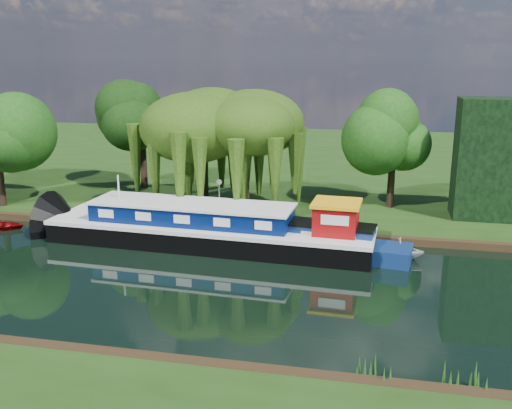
% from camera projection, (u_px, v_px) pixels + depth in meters
% --- Properties ---
extents(ground, '(120.00, 120.00, 0.00)m').
position_uv_depth(ground, '(157.00, 278.00, 29.37)').
color(ground, black).
extents(far_bank, '(120.00, 52.00, 0.45)m').
position_uv_depth(far_bank, '(273.00, 160.00, 61.51)').
color(far_bank, '#1A340E').
rests_on(far_bank, ground).
extents(dutch_barge, '(19.90, 5.47, 4.16)m').
position_uv_depth(dutch_barge, '(212.00, 228.00, 34.27)').
color(dutch_barge, black).
rests_on(dutch_barge, ground).
extents(narrowboat, '(13.95, 4.16, 2.01)m').
position_uv_depth(narrowboat, '(290.00, 239.00, 33.34)').
color(narrowboat, navy).
rests_on(narrowboat, ground).
extents(red_dinghy, '(3.30, 2.61, 0.62)m').
position_uv_depth(red_dinghy, '(2.00, 229.00, 37.75)').
color(red_dinghy, maroon).
rests_on(red_dinghy, ground).
extents(white_cruiser, '(2.90, 2.66, 1.29)m').
position_uv_depth(white_cruiser, '(401.00, 258.00, 32.28)').
color(white_cruiser, silver).
rests_on(white_cruiser, ground).
extents(willow_left, '(6.69, 6.69, 8.02)m').
position_uv_depth(willow_left, '(202.00, 128.00, 39.47)').
color(willow_left, black).
rests_on(willow_left, far_bank).
extents(willow_right, '(6.25, 6.25, 7.61)m').
position_uv_depth(willow_right, '(244.00, 134.00, 38.33)').
color(willow_right, black).
rests_on(willow_right, far_bank).
extents(tree_far_mid, '(4.92, 4.92, 8.05)m').
position_uv_depth(tree_far_mid, '(141.00, 121.00, 46.27)').
color(tree_far_mid, black).
rests_on(tree_far_mid, far_bank).
extents(tree_far_right, '(4.43, 4.43, 7.25)m').
position_uv_depth(tree_far_right, '(394.00, 138.00, 40.27)').
color(tree_far_right, black).
rests_on(tree_far_right, far_bank).
extents(conifer_hedge, '(6.00, 3.00, 8.00)m').
position_uv_depth(conifer_hedge, '(502.00, 159.00, 37.72)').
color(conifer_hedge, black).
rests_on(conifer_hedge, far_bank).
extents(lamppost, '(0.36, 0.36, 2.56)m').
position_uv_depth(lamppost, '(219.00, 188.00, 38.60)').
color(lamppost, silver).
rests_on(lamppost, far_bank).
extents(mooring_posts, '(19.16, 0.16, 1.00)m').
position_uv_depth(mooring_posts, '(196.00, 216.00, 37.18)').
color(mooring_posts, silver).
rests_on(mooring_posts, far_bank).
extents(reeds_near, '(33.70, 1.50, 1.10)m').
position_uv_depth(reeds_near, '(257.00, 355.00, 20.69)').
color(reeds_near, '#194713').
rests_on(reeds_near, ground).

